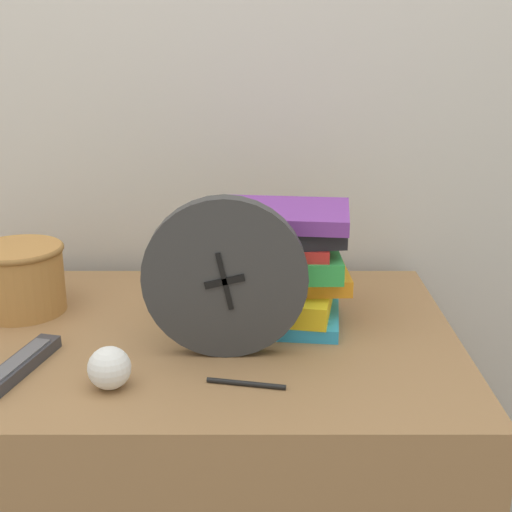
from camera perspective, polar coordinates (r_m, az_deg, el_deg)
name	(u,v)px	position (r m, az deg, el deg)	size (l,w,h in m)	color
wall_back	(171,51)	(1.57, -6.85, 15.94)	(6.00, 0.04, 2.40)	beige
desk	(163,506)	(1.47, -7.46, -19.21)	(1.07, 0.66, 0.73)	olive
desk_clock	(226,278)	(1.14, -2.40, -1.79)	(0.27, 0.04, 0.27)	#333333
book_stack	(281,266)	(1.29, 2.00, -0.77)	(0.27, 0.23, 0.21)	#2D9ED1
basket	(21,276)	(1.41, -18.27, -1.54)	(0.17, 0.17, 0.13)	#B27A3D
tv_remote	(21,365)	(1.20, -18.27, -8.26)	(0.08, 0.20, 0.02)	#333338
crumpled_paper_ball	(111,368)	(1.10, -11.56, -8.76)	(0.07, 0.07, 0.07)	white
pen	(247,384)	(1.10, -0.71, -10.17)	(0.12, 0.03, 0.01)	black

